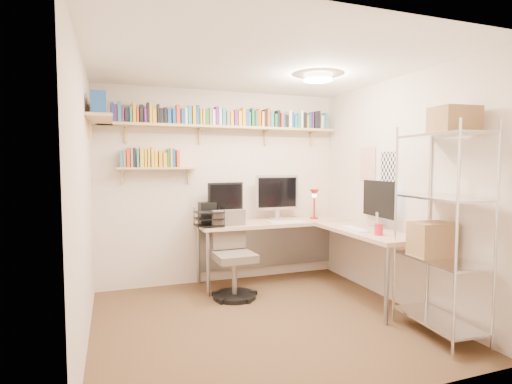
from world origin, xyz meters
The scene contains 6 objects.
ground centered at (0.00, 0.00, 0.00)m, with size 3.20×3.20×0.00m, color #49311F.
room_shell centered at (0.00, 0.00, 1.55)m, with size 3.24×3.04×2.52m.
wall_shelves centered at (-0.42, 1.30, 2.03)m, with size 3.12×1.09×0.80m.
corner_desk centered at (0.70, 0.92, 0.80)m, with size 2.16×2.06×1.40m.
office_chair centered at (-0.07, 0.80, 0.42)m, with size 0.53×0.54×1.01m.
wire_rack centered at (1.36, -0.86, 1.18)m, with size 0.47×0.86×2.03m.
Camera 1 is at (-1.37, -3.60, 1.55)m, focal length 28.00 mm.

